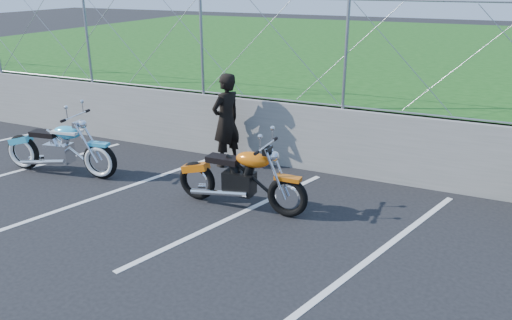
% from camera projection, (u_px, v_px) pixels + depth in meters
% --- Properties ---
extents(ground, '(90.00, 90.00, 0.00)m').
position_uv_depth(ground, '(205.00, 244.00, 7.19)').
color(ground, black).
rests_on(ground, ground).
extents(retaining_wall, '(30.00, 0.22, 1.30)m').
position_uv_depth(retaining_wall, '(292.00, 135.00, 9.95)').
color(retaining_wall, slate).
rests_on(retaining_wall, ground).
extents(grass_field, '(30.00, 20.00, 1.30)m').
position_uv_depth(grass_field, '(387.00, 62.00, 18.50)').
color(grass_field, '#174913').
rests_on(grass_field, ground).
extents(chain_link_fence, '(28.00, 0.03, 2.00)m').
position_uv_depth(chain_link_fence, '(294.00, 51.00, 9.38)').
color(chain_link_fence, gray).
rests_on(chain_link_fence, retaining_wall).
extents(parking_lines, '(18.29, 4.31, 0.01)m').
position_uv_depth(parking_lines, '(307.00, 230.00, 7.57)').
color(parking_lines, silver).
rests_on(parking_lines, ground).
extents(cruiser_turquoise, '(2.45, 0.77, 1.22)m').
position_uv_depth(cruiser_turquoise, '(61.00, 150.00, 9.59)').
color(cruiser_turquoise, black).
rests_on(cruiser_turquoise, ground).
extents(naked_orange, '(2.33, 0.79, 1.16)m').
position_uv_depth(naked_orange, '(242.00, 180.00, 8.15)').
color(naked_orange, black).
rests_on(naked_orange, ground).
extents(person_standing, '(0.65, 0.80, 1.88)m').
position_uv_depth(person_standing, '(226.00, 120.00, 9.89)').
color(person_standing, black).
rests_on(person_standing, ground).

